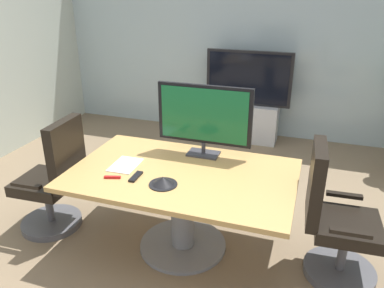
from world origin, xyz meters
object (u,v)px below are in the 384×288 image
Objects in this scene: wall_display_unit at (247,111)px; office_chair_right at (334,225)px; remote_control at (136,177)px; conference_table at (182,193)px; conference_phone at (163,181)px; office_chair_left at (54,185)px; tv_monitor at (204,116)px.

office_chair_right is at bearing -65.42° from wall_display_unit.
remote_control is (-1.53, -0.27, 0.29)m from office_chair_right.
office_chair_right is at bearing 2.95° from conference_table.
wall_display_unit is at bearing 82.16° from remote_control.
office_chair_left is at bearing 173.04° from conference_phone.
remote_control is (-0.25, 0.04, -0.02)m from conference_phone.
office_chair_right is at bearing -16.20° from tv_monitor.
office_chair_left is at bearing 172.64° from remote_control.
office_chair_right is 0.83× the size of wall_display_unit.
office_chair_left is 0.83× the size of wall_display_unit.
office_chair_left is 6.41× the size of remote_control.
conference_table is 0.43m from remote_control.
office_chair_left is 1.00× the size of office_chair_right.
office_chair_right is at bearing 8.99° from remote_control.
conference_phone is (-0.13, -0.64, -0.33)m from tv_monitor.
tv_monitor is (-1.15, 0.33, 0.64)m from office_chair_right.
wall_display_unit is 2.90m from conference_phone.
tv_monitor reaches higher than office_chair_right.
office_chair_right is at bearing 91.22° from office_chair_left.
wall_display_unit reaches higher than conference_table.
tv_monitor reaches higher than wall_display_unit.
tv_monitor is 4.94× the size of remote_control.
remote_control is at bearing 96.95° from office_chair_right.
office_chair_left reaches higher than conference_table.
office_chair_right is at bearing 13.38° from conference_phone.
conference_table is 1.22m from office_chair_left.
office_chair_right is 1.58m from remote_control.
conference_phone is (-1.28, -0.30, 0.31)m from office_chair_right.
wall_display_unit is at bearing 90.80° from tv_monitor.
remote_control is at bearing 171.34° from conference_phone.
conference_table is 1.39× the size of wall_display_unit.
office_chair_right is (2.42, 0.16, 0.00)m from office_chair_left.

